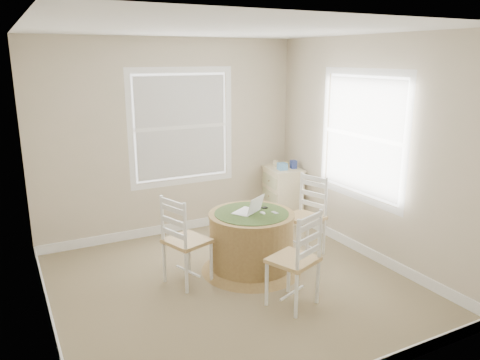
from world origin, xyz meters
TOP-DOWN VIEW (x-y plane):
  - room at (0.17, 0.16)m, footprint 3.64×3.64m
  - round_table at (0.36, 0.24)m, footprint 1.14×1.14m
  - chair_left at (-0.38, 0.30)m, footprint 0.51×0.53m
  - chair_near at (0.35, -0.62)m, footprint 0.54×0.52m
  - chair_right at (1.14, 0.33)m, footprint 0.51×0.52m
  - laptop at (0.34, 0.27)m, footprint 0.39×0.38m
  - mouse at (0.47, 0.17)m, footprint 0.06×0.09m
  - phone at (0.59, 0.12)m, footprint 0.05×0.09m
  - keys at (0.57, 0.31)m, footprint 0.07×0.06m
  - corner_chest at (1.58, 1.50)m, footprint 0.52×0.65m
  - tissue_box at (1.50, 1.39)m, footprint 0.13×0.13m
  - box_yellow at (1.62, 1.57)m, footprint 0.16×0.12m
  - box_blue at (1.69, 1.39)m, footprint 0.09×0.09m
  - cup_cream at (1.53, 1.63)m, footprint 0.07×0.07m

SIDE VIEW (x-z plane):
  - round_table at x=0.36m, z-range 0.03..0.72m
  - corner_chest at x=1.58m, z-range 0.00..0.80m
  - chair_left at x=-0.38m, z-range 0.00..0.95m
  - chair_near at x=0.35m, z-range 0.00..0.95m
  - chair_right at x=1.14m, z-range 0.00..0.95m
  - phone at x=0.59m, z-range 0.67..0.69m
  - keys at x=0.57m, z-range 0.67..0.70m
  - mouse at x=0.47m, z-range 0.67..0.70m
  - laptop at x=0.34m, z-range 0.60..0.81m
  - box_yellow at x=1.62m, z-range 0.80..0.86m
  - cup_cream at x=1.53m, z-range 0.80..0.89m
  - tissue_box at x=1.50m, z-range 0.80..0.90m
  - box_blue at x=1.69m, z-range 0.80..0.92m
  - room at x=0.17m, z-range -0.02..2.62m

